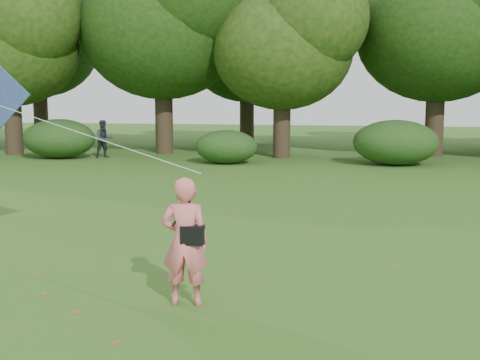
# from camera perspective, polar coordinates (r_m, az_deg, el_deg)

# --- Properties ---
(ground) EXTENTS (100.00, 100.00, 0.00)m
(ground) POSITION_cam_1_polar(r_m,az_deg,el_deg) (8.32, 0.72, -12.32)
(ground) COLOR #265114
(ground) RESTS_ON ground
(man_kite_flyer) EXTENTS (0.70, 0.50, 1.80)m
(man_kite_flyer) POSITION_cam_1_polar(r_m,az_deg,el_deg) (8.34, -5.25, -5.84)
(man_kite_flyer) COLOR #ED6F76
(man_kite_flyer) RESTS_ON ground
(bystander_left) EXTENTS (1.07, 1.05, 1.74)m
(bystander_left) POSITION_cam_1_polar(r_m,az_deg,el_deg) (28.49, -12.76, 3.81)
(bystander_left) COLOR #282E36
(bystander_left) RESTS_ON ground
(crossbody_bag) EXTENTS (0.43, 0.20, 0.71)m
(crossbody_bag) POSITION_cam_1_polar(r_m,az_deg,el_deg) (8.25, -4.54, -5.13)
(crossbody_bag) COLOR black
(crossbody_bag) RESTS_ON ground
(tree_line) EXTENTS (54.70, 15.30, 9.48)m
(tree_line) POSITION_cam_1_polar(r_m,az_deg,el_deg) (30.67, 11.74, 12.99)
(tree_line) COLOR #3A2D1E
(tree_line) RESTS_ON ground
(shrub_band) EXTENTS (39.15, 3.22, 1.88)m
(shrub_band) POSITION_cam_1_polar(r_m,az_deg,el_deg) (25.45, 6.18, 3.45)
(shrub_band) COLOR #264919
(shrub_band) RESTS_ON ground
(fallen_leaves) EXTENTS (8.60, 14.05, 0.01)m
(fallen_leaves) POSITION_cam_1_polar(r_m,az_deg,el_deg) (11.72, -1.50, -6.22)
(fallen_leaves) COLOR brown
(fallen_leaves) RESTS_ON ground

